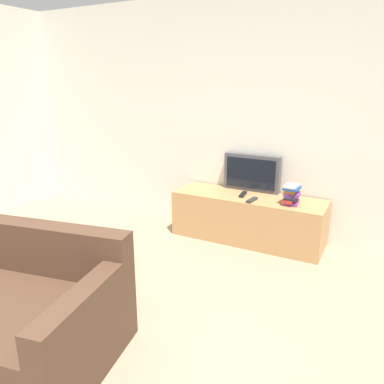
{
  "coord_description": "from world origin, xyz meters",
  "views": [
    {
      "loc": [
        1.48,
        -0.95,
        1.7
      ],
      "look_at": [
        -0.18,
        2.14,
        0.65
      ],
      "focal_mm": 35.0,
      "sensor_mm": 36.0,
      "label": 1
    }
  ],
  "objects_px": {
    "television": "(252,173)",
    "remote_secondary": "(252,200)",
    "book_stack": "(291,195)",
    "tv_stand": "(248,218)",
    "remote_on_stand": "(243,194)"
  },
  "relations": [
    {
      "from": "television",
      "to": "remote_secondary",
      "type": "relative_size",
      "value": 3.46
    },
    {
      "from": "tv_stand",
      "to": "television",
      "type": "height_order",
      "value": "television"
    },
    {
      "from": "remote_secondary",
      "to": "television",
      "type": "bearing_deg",
      "value": 110.84
    },
    {
      "from": "tv_stand",
      "to": "television",
      "type": "distance_m",
      "value": 0.51
    },
    {
      "from": "television",
      "to": "book_stack",
      "type": "relative_size",
      "value": 2.75
    },
    {
      "from": "remote_on_stand",
      "to": "television",
      "type": "bearing_deg",
      "value": 86.63
    },
    {
      "from": "book_stack",
      "to": "tv_stand",
      "type": "bearing_deg",
      "value": 173.23
    },
    {
      "from": "book_stack",
      "to": "remote_secondary",
      "type": "distance_m",
      "value": 0.4
    },
    {
      "from": "tv_stand",
      "to": "book_stack",
      "type": "relative_size",
      "value": 7.02
    },
    {
      "from": "television",
      "to": "book_stack",
      "type": "bearing_deg",
      "value": -27.45
    },
    {
      "from": "remote_on_stand",
      "to": "tv_stand",
      "type": "bearing_deg",
      "value": 6.42
    },
    {
      "from": "tv_stand",
      "to": "television",
      "type": "relative_size",
      "value": 2.55
    },
    {
      "from": "television",
      "to": "remote_secondary",
      "type": "distance_m",
      "value": 0.44
    },
    {
      "from": "television",
      "to": "tv_stand",
      "type": "bearing_deg",
      "value": -76.98
    },
    {
      "from": "tv_stand",
      "to": "remote_on_stand",
      "type": "xyz_separation_m",
      "value": [
        -0.06,
        -0.01,
        0.26
      ]
    }
  ]
}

